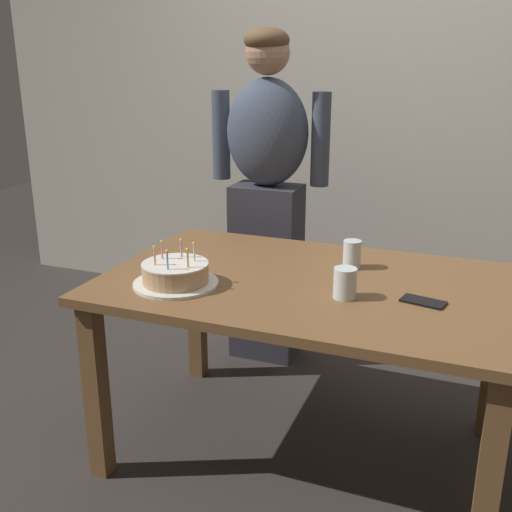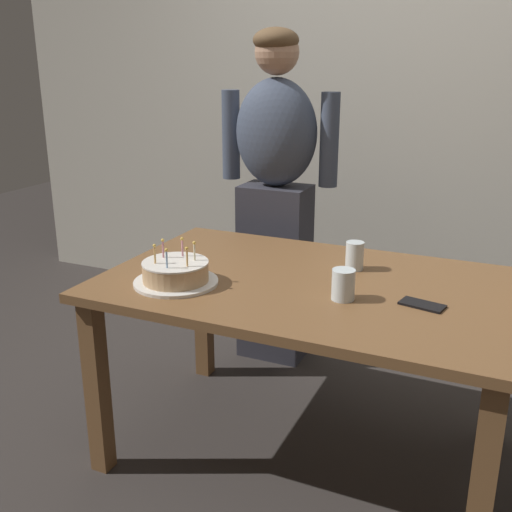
# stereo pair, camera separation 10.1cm
# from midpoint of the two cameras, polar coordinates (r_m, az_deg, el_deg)

# --- Properties ---
(ground_plane) EXTENTS (10.00, 10.00, 0.00)m
(ground_plane) POSITION_cam_midpoint_polar(r_m,az_deg,el_deg) (2.58, 3.34, -17.91)
(ground_plane) COLOR #332D2B
(back_wall) EXTENTS (5.20, 0.10, 2.60)m
(back_wall) POSITION_cam_midpoint_polar(r_m,az_deg,el_deg) (3.60, 11.72, 14.32)
(back_wall) COLOR beige
(back_wall) RESTS_ON ground_plane
(dining_table) EXTENTS (1.50, 0.96, 0.74)m
(dining_table) POSITION_cam_midpoint_polar(r_m,az_deg,el_deg) (2.26, 3.64, -4.60)
(dining_table) COLOR brown
(dining_table) RESTS_ON ground_plane
(birthday_cake) EXTENTS (0.31, 0.31, 0.16)m
(birthday_cake) POSITION_cam_midpoint_polar(r_m,az_deg,el_deg) (2.18, -8.96, -1.78)
(birthday_cake) COLOR white
(birthday_cake) RESTS_ON dining_table
(water_glass_near) EXTENTS (0.08, 0.08, 0.11)m
(water_glass_near) POSITION_cam_midpoint_polar(r_m,az_deg,el_deg) (2.05, 7.06, -2.58)
(water_glass_near) COLOR silver
(water_glass_near) RESTS_ON dining_table
(water_glass_far) EXTENTS (0.07, 0.07, 0.11)m
(water_glass_far) POSITION_cam_midpoint_polar(r_m,az_deg,el_deg) (2.36, 7.90, 0.15)
(water_glass_far) COLOR silver
(water_glass_far) RESTS_ON dining_table
(cell_phone) EXTENTS (0.16, 0.10, 0.01)m
(cell_phone) POSITION_cam_midpoint_polar(r_m,az_deg,el_deg) (2.08, 14.25, -4.23)
(cell_phone) COLOR black
(cell_phone) RESTS_ON dining_table
(person_man_bearded) EXTENTS (0.61, 0.27, 1.66)m
(person_man_bearded) POSITION_cam_midpoint_polar(r_m,az_deg,el_deg) (3.02, 0.09, 5.84)
(person_man_bearded) COLOR #33333D
(person_man_bearded) RESTS_ON ground_plane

